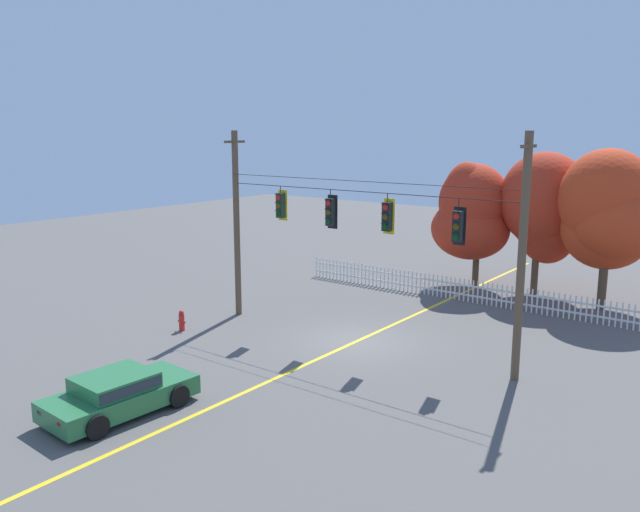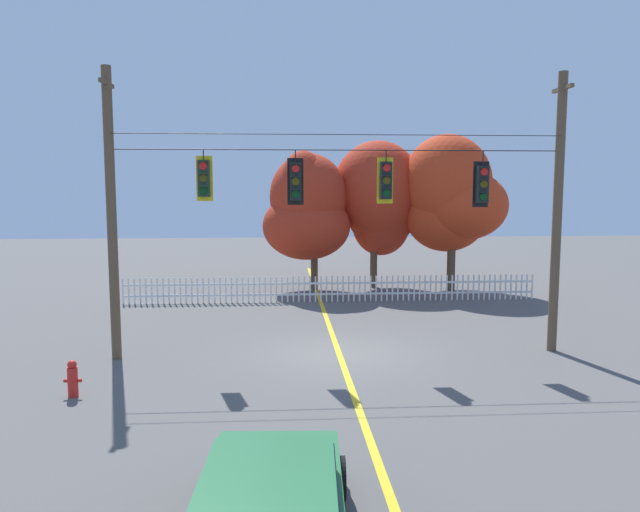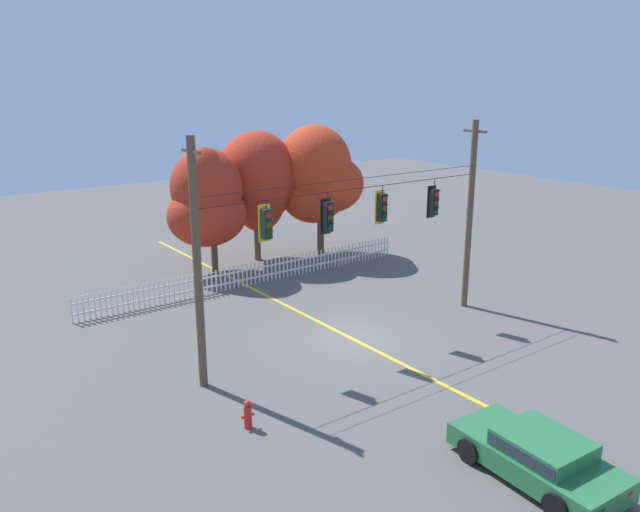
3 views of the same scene
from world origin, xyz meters
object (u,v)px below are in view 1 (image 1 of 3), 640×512
object	(u,v)px
traffic_signal_southbound_primary	(281,205)
autumn_oak_far_east	(610,215)
fire_hydrant	(182,321)
autumn_maple_mid	(546,209)
parked_car	(119,392)
traffic_signal_northbound_secondary	(331,212)
traffic_signal_northbound_primary	(387,217)
traffic_signal_eastbound_side	(458,226)
autumn_maple_near_fence	(471,213)

from	to	relation	value
traffic_signal_southbound_primary	autumn_oak_far_east	world-z (taller)	autumn_oak_far_east
fire_hydrant	autumn_maple_mid	bearing A→B (deg)	57.67
autumn_oak_far_east	parked_car	xyz separation A→B (m)	(-7.77, -19.40, -3.53)
traffic_signal_northbound_secondary	traffic_signal_northbound_primary	distance (m)	2.43
traffic_signal_southbound_primary	autumn_oak_far_east	bearing A→B (deg)	47.14
traffic_signal_northbound_secondary	parked_car	bearing A→B (deg)	-93.57
traffic_signal_eastbound_side	autumn_oak_far_east	bearing A→B (deg)	78.40
autumn_maple_mid	fire_hydrant	bearing A→B (deg)	-122.33
autumn_maple_mid	traffic_signal_southbound_primary	bearing A→B (deg)	-119.88
autumn_maple_near_fence	traffic_signal_eastbound_side	bearing A→B (deg)	-67.76
traffic_signal_northbound_secondary	autumn_maple_mid	bearing A→B (deg)	70.05
traffic_signal_southbound_primary	autumn_maple_mid	bearing A→B (deg)	60.12
traffic_signal_southbound_primary	fire_hydrant	size ratio (longest dim) A/B	1.64
traffic_signal_northbound_primary	fire_hydrant	xyz separation A→B (m)	(-7.41, -3.01, -4.36)
autumn_maple_near_fence	autumn_oak_far_east	xyz separation A→B (m)	(6.45, -0.21, 0.47)
autumn_maple_near_fence	autumn_oak_far_east	distance (m)	6.47
traffic_signal_northbound_secondary	traffic_signal_eastbound_side	distance (m)	5.08
traffic_signal_northbound_primary	fire_hydrant	size ratio (longest dim) A/B	1.73
traffic_signal_southbound_primary	fire_hydrant	distance (m)	5.93
autumn_maple_near_fence	autumn_oak_far_east	world-z (taller)	autumn_oak_far_east
autumn_maple_near_fence	fire_hydrant	xyz separation A→B (m)	(-5.73, -13.59, -3.26)
traffic_signal_southbound_primary	traffic_signal_eastbound_side	world-z (taller)	same
traffic_signal_northbound_primary	parked_car	xyz separation A→B (m)	(-2.99, -9.04, -4.16)
autumn_maple_near_fence	autumn_oak_far_east	bearing A→B (deg)	-1.89
parked_car	fire_hydrant	xyz separation A→B (m)	(-4.42, 6.03, -0.20)
traffic_signal_northbound_primary	traffic_signal_eastbound_side	world-z (taller)	same
traffic_signal_northbound_primary	autumn_maple_near_fence	world-z (taller)	autumn_maple_near_fence
traffic_signal_northbound_secondary	autumn_maple_mid	xyz separation A→B (m)	(4.14, 11.41, -0.67)
traffic_signal_southbound_primary	autumn_oak_far_east	xyz separation A→B (m)	(9.62, 10.36, -0.68)
traffic_signal_northbound_secondary	traffic_signal_northbound_primary	size ratio (longest dim) A/B	1.02
traffic_signal_southbound_primary	traffic_signal_eastbound_side	xyz separation A→B (m)	(7.49, 0.00, -0.15)
traffic_signal_northbound_secondary	autumn_maple_near_fence	world-z (taller)	autumn_maple_near_fence
traffic_signal_northbound_primary	autumn_oak_far_east	xyz separation A→B (m)	(4.78, 10.36, -0.63)
parked_car	fire_hydrant	world-z (taller)	parked_car
autumn_maple_near_fence	parked_car	size ratio (longest dim) A/B	1.48
autumn_maple_near_fence	fire_hydrant	bearing A→B (deg)	-112.88
traffic_signal_northbound_secondary	traffic_signal_eastbound_side	xyz separation A→B (m)	(5.08, -0.00, -0.07)
traffic_signal_northbound_secondary	autumn_oak_far_east	size ratio (longest dim) A/B	0.21
traffic_signal_northbound_secondary	autumn_oak_far_east	bearing A→B (deg)	55.20
traffic_signal_southbound_primary	parked_car	xyz separation A→B (m)	(1.85, -9.04, -4.21)
traffic_signal_eastbound_side	autumn_maple_mid	distance (m)	11.46
autumn_oak_far_east	fire_hydrant	size ratio (longest dim) A/B	8.47
traffic_signal_northbound_primary	traffic_signal_eastbound_side	bearing A→B (deg)	0.00
autumn_maple_mid	autumn_maple_near_fence	bearing A→B (deg)	-166.19
traffic_signal_northbound_secondary	fire_hydrant	xyz separation A→B (m)	(-4.98, -3.01, -4.34)
autumn_maple_near_fence	fire_hydrant	world-z (taller)	autumn_maple_near_fence
autumn_maple_mid	parked_car	xyz separation A→B (m)	(-4.71, -20.45, -3.47)
parked_car	traffic_signal_southbound_primary	bearing A→B (deg)	101.57
traffic_signal_northbound_primary	fire_hydrant	distance (m)	9.11
traffic_signal_southbound_primary	traffic_signal_eastbound_side	size ratio (longest dim) A/B	0.89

